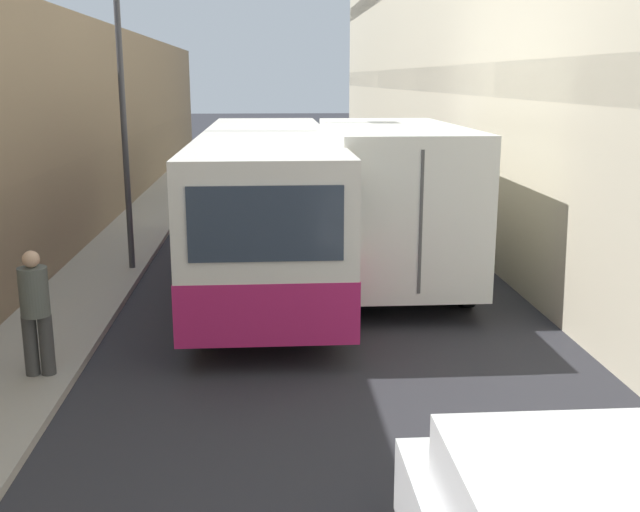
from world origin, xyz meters
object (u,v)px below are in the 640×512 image
at_px(pedestrian, 35,309).
at_px(panel_van, 265,167).
at_px(bus, 267,201).
at_px(box_truck, 386,195).

bearing_deg(pedestrian, panel_van, 79.04).
height_order(bus, pedestrian, bus).
bearing_deg(bus, box_truck, -0.25).
height_order(bus, box_truck, box_truck).
bearing_deg(box_truck, pedestrian, -135.71).
height_order(bus, panel_van, bus).
height_order(box_truck, panel_van, box_truck).
distance_m(box_truck, panel_van, 10.17).
distance_m(panel_van, pedestrian, 15.38).
distance_m(bus, pedestrian, 6.06).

